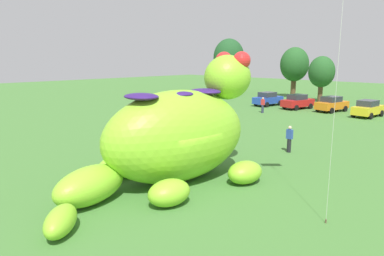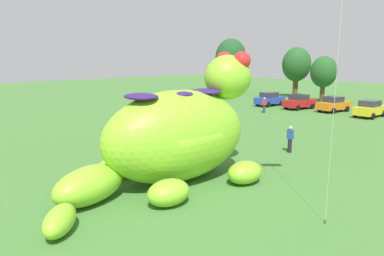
# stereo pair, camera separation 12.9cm
# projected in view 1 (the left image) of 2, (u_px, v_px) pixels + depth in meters

# --- Properties ---
(ground_plane) EXTENTS (160.00, 160.00, 0.00)m
(ground_plane) POSITION_uv_depth(u_px,v_px,m) (186.00, 185.00, 16.88)
(ground_plane) COLOR #427533
(giant_inflatable_creature) EXTENTS (6.66, 12.37, 6.25)m
(giant_inflatable_creature) POSITION_uv_depth(u_px,v_px,m) (177.00, 135.00, 17.18)
(giant_inflatable_creature) COLOR #8CD12D
(giant_inflatable_creature) RESTS_ON ground
(car_blue) EXTENTS (2.24, 4.25, 1.72)m
(car_blue) POSITION_uv_depth(u_px,v_px,m) (268.00, 99.00, 44.65)
(car_blue) COLOR #2347B7
(car_blue) RESTS_ON ground
(car_red) EXTENTS (2.50, 4.35, 1.72)m
(car_red) POSITION_uv_depth(u_px,v_px,m) (298.00, 102.00, 41.87)
(car_red) COLOR red
(car_red) RESTS_ON ground
(car_orange) EXTENTS (2.48, 4.34, 1.72)m
(car_orange) POSITION_uv_depth(u_px,v_px,m) (332.00, 104.00, 39.72)
(car_orange) COLOR orange
(car_orange) RESTS_ON ground
(car_yellow) EXTENTS (2.17, 4.21, 1.72)m
(car_yellow) POSITION_uv_depth(u_px,v_px,m) (368.00, 109.00, 36.19)
(car_yellow) COLOR yellow
(car_yellow) RESTS_ON ground
(tree_far_left) EXTENTS (5.10, 5.10, 9.05)m
(tree_far_left) POSITION_uv_depth(u_px,v_px,m) (229.00, 58.00, 59.39)
(tree_far_left) COLOR brown
(tree_far_left) RESTS_ON ground
(tree_left) EXTENTS (4.22, 4.22, 7.48)m
(tree_left) POSITION_uv_depth(u_px,v_px,m) (294.00, 65.00, 53.35)
(tree_left) COLOR brown
(tree_left) RESTS_ON ground
(tree_mid_left) EXTENTS (3.47, 3.47, 6.16)m
(tree_mid_left) POSITION_uv_depth(u_px,v_px,m) (322.00, 72.00, 47.88)
(tree_mid_left) COLOR brown
(tree_mid_left) RESTS_ON ground
(spectator_mid_field) EXTENTS (0.38, 0.26, 1.71)m
(spectator_mid_field) POSITION_uv_depth(u_px,v_px,m) (263.00, 105.00, 38.82)
(spectator_mid_field) COLOR #2D334C
(spectator_mid_field) RESTS_ON ground
(spectator_by_cars) EXTENTS (0.38, 0.26, 1.71)m
(spectator_by_cars) POSITION_uv_depth(u_px,v_px,m) (289.00, 139.00, 22.59)
(spectator_by_cars) COLOR black
(spectator_by_cars) RESTS_ON ground
(spectator_wandering) EXTENTS (0.38, 0.26, 1.71)m
(spectator_wandering) POSITION_uv_depth(u_px,v_px,m) (214.00, 109.00, 35.79)
(spectator_wandering) COLOR #726656
(spectator_wandering) RESTS_ON ground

